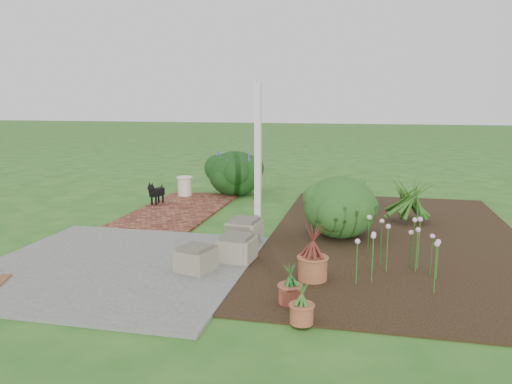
% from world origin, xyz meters
% --- Properties ---
extents(ground, '(80.00, 80.00, 0.00)m').
position_xyz_m(ground, '(0.00, 0.00, 0.00)').
color(ground, '#27631F').
rests_on(ground, ground).
extents(concrete_patio, '(3.50, 3.50, 0.04)m').
position_xyz_m(concrete_patio, '(-1.25, -1.75, 0.02)').
color(concrete_patio, '#5F5E5C').
rests_on(concrete_patio, ground).
extents(brick_path, '(1.60, 3.50, 0.04)m').
position_xyz_m(brick_path, '(-1.70, 1.75, 0.02)').
color(brick_path, '#5D261D').
rests_on(brick_path, ground).
extents(garden_bed, '(4.00, 7.00, 0.03)m').
position_xyz_m(garden_bed, '(2.50, 0.50, 0.01)').
color(garden_bed, black).
rests_on(garden_bed, ground).
extents(veranda_post, '(0.10, 0.10, 2.50)m').
position_xyz_m(veranda_post, '(0.30, 0.10, 1.25)').
color(veranda_post, white).
rests_on(veranda_post, ground).
extents(stone_trough_near, '(0.52, 0.52, 0.28)m').
position_xyz_m(stone_trough_near, '(-0.12, -1.75, 0.18)').
color(stone_trough_near, '#767058').
rests_on(stone_trough_near, concrete_patio).
extents(stone_trough_mid, '(0.50, 0.50, 0.31)m').
position_xyz_m(stone_trough_mid, '(0.30, -1.21, 0.19)').
color(stone_trough_mid, '#726A55').
rests_on(stone_trough_mid, concrete_patio).
extents(stone_trough_far, '(0.53, 0.53, 0.32)m').
position_xyz_m(stone_trough_far, '(0.18, -0.32, 0.20)').
color(stone_trough_far, gray).
rests_on(stone_trough_far, concrete_patio).
extents(black_dog, '(0.22, 0.52, 0.45)m').
position_xyz_m(black_dog, '(-2.33, 2.00, 0.31)').
color(black_dog, black).
rests_on(black_dog, brick_path).
extents(cream_ceramic_urn, '(0.40, 0.40, 0.43)m').
position_xyz_m(cream_ceramic_urn, '(-2.08, 3.07, 0.26)').
color(cream_ceramic_urn, beige).
rests_on(cream_ceramic_urn, brick_path).
extents(evergreen_shrub, '(1.40, 1.40, 1.01)m').
position_xyz_m(evergreen_shrub, '(1.60, 0.40, 0.53)').
color(evergreen_shrub, '#173F11').
rests_on(evergreen_shrub, garden_bed).
extents(agapanthus_clump_back, '(1.43, 1.43, 0.98)m').
position_xyz_m(agapanthus_clump_back, '(2.76, 1.64, 0.52)').
color(agapanthus_clump_back, '#0B3A10').
rests_on(agapanthus_clump_back, garden_bed).
extents(agapanthus_clump_front, '(0.93, 0.93, 0.73)m').
position_xyz_m(agapanthus_clump_front, '(1.80, 2.69, 0.40)').
color(agapanthus_clump_front, '#11380C').
rests_on(agapanthus_clump_front, garden_bed).
extents(pink_flower_patch, '(1.44, 1.44, 0.73)m').
position_xyz_m(pink_flower_patch, '(2.44, -1.39, 0.40)').
color(pink_flower_patch, '#113D0F').
rests_on(pink_flower_patch, garden_bed).
extents(terracotta_pot_bronze, '(0.44, 0.44, 0.29)m').
position_xyz_m(terracotta_pot_bronze, '(1.40, -1.73, 0.18)').
color(terracotta_pot_bronze, '#9B5934').
rests_on(terracotta_pot_bronze, garden_bed).
extents(terracotta_pot_small_left, '(0.32, 0.32, 0.21)m').
position_xyz_m(terracotta_pot_small_left, '(1.23, -2.51, 0.13)').
color(terracotta_pot_small_left, '#9F4735').
rests_on(terracotta_pot_small_left, garden_bed).
extents(terracotta_pot_small_right, '(0.28, 0.28, 0.20)m').
position_xyz_m(terracotta_pot_small_right, '(1.42, -2.98, 0.13)').
color(terracotta_pot_small_right, '#A25037').
rests_on(terracotta_pot_small_right, garden_bed).
extents(purple_flowering_bush, '(1.44, 1.44, 1.07)m').
position_xyz_m(purple_flowering_bush, '(-1.03, 3.64, 0.54)').
color(purple_flowering_bush, black).
rests_on(purple_flowering_bush, ground).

